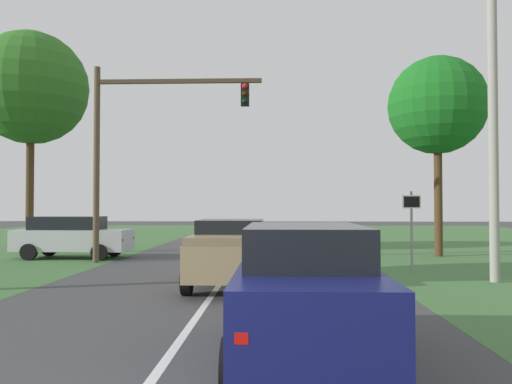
% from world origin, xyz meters
% --- Properties ---
extents(ground_plane, '(120.00, 120.00, 0.00)m').
position_xyz_m(ground_plane, '(0.00, 9.09, 0.00)').
color(ground_plane, '#424244').
extents(red_suv_near, '(2.14, 4.63, 1.96)m').
position_xyz_m(red_suv_near, '(2.02, 3.37, 1.04)').
color(red_suv_near, navy).
rests_on(red_suv_near, ground_plane).
extents(pickup_truck_lead, '(2.24, 5.23, 1.86)m').
position_xyz_m(pickup_truck_lead, '(0.37, 10.33, 0.97)').
color(pickup_truck_lead, tan).
rests_on(pickup_truck_lead, ground_plane).
extents(traffic_light, '(6.67, 0.40, 7.76)m').
position_xyz_m(traffic_light, '(-3.83, 16.12, 5.06)').
color(traffic_light, brown).
rests_on(traffic_light, ground_plane).
extents(keep_moving_sign, '(0.60, 0.09, 2.72)m').
position_xyz_m(keep_moving_sign, '(6.12, 13.31, 1.74)').
color(keep_moving_sign, gray).
rests_on(keep_moving_sign, ground_plane).
extents(oak_tree_right, '(4.36, 4.36, 8.92)m').
position_xyz_m(oak_tree_right, '(8.84, 19.27, 6.70)').
color(oak_tree_right, '#4C351E').
rests_on(oak_tree_right, ground_plane).
extents(crossing_suv_far, '(4.81, 2.16, 1.78)m').
position_xyz_m(crossing_suv_far, '(-7.10, 17.75, 0.94)').
color(crossing_suv_far, silver).
rests_on(crossing_suv_far, ground_plane).
extents(utility_pole_right, '(0.28, 0.28, 10.13)m').
position_xyz_m(utility_pole_right, '(8.05, 11.43, 5.07)').
color(utility_pole_right, '#9E998E').
rests_on(utility_pole_right, ground_plane).
extents(extra_tree_1, '(5.30, 5.30, 10.47)m').
position_xyz_m(extra_tree_1, '(-9.96, 19.85, 7.79)').
color(extra_tree_1, '#4C351E').
rests_on(extra_tree_1, ground_plane).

